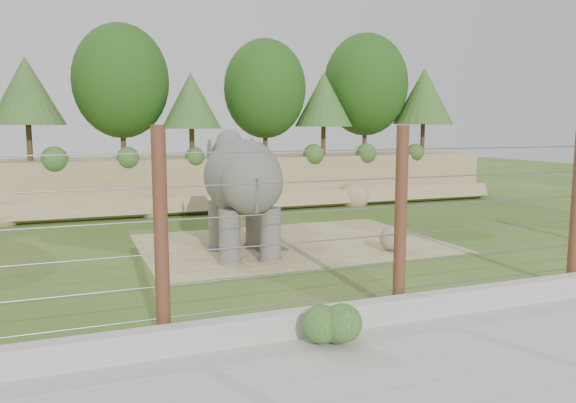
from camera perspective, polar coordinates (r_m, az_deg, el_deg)
name	(u,v)px	position (r m, az deg, el deg)	size (l,w,h in m)	color
ground	(313,265)	(16.38, 2.58, -6.42)	(90.00, 90.00, 0.00)	#32621D
back_embankment	(220,127)	(28.09, -6.93, 7.53)	(30.00, 5.52, 8.77)	#977C5C
dirt_patch	(291,243)	(19.26, 0.30, -4.26)	(10.00, 7.00, 0.02)	tan
drain_grate	(272,249)	(18.20, -1.65, -4.88)	(1.00, 0.60, 0.03)	#262628
elephant	(243,195)	(17.27, -4.62, 0.65)	(2.00, 4.66, 3.77)	slate
stone_ball	(392,239)	(18.29, 10.50, -3.74)	(0.78, 0.78, 0.78)	gray
retaining_wall	(412,307)	(12.10, 12.45, -10.46)	(26.00, 0.35, 0.50)	beige
walkway	(476,355)	(10.68, 18.58, -14.55)	(26.00, 4.00, 0.01)	beige
barrier_fence	(401,220)	(12.09, 11.36, -1.90)	(20.26, 0.26, 4.00)	#50281B
walkway_shrub	(335,327)	(10.36, 4.81, -12.58)	(0.77, 0.77, 0.77)	#25521B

